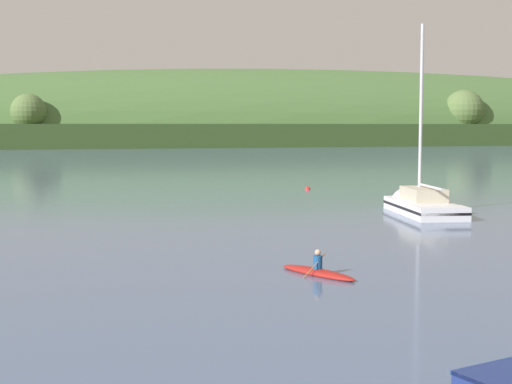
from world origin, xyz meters
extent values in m
cube|color=#314A21|center=(12.28, 192.13, 2.73)|extent=(438.72, 77.35, 5.46)
ellipsoid|color=#476B38|center=(44.81, 210.48, 0.00)|extent=(352.61, 83.33, 41.58)
sphere|color=#56703D|center=(-30.08, 181.29, 8.32)|extent=(8.18, 8.18, 8.18)
sphere|color=#56703D|center=(81.11, 189.76, 9.21)|extent=(10.71, 10.71, 10.71)
cube|color=white|center=(7.21, 41.91, 0.11)|extent=(3.41, 7.65, 1.34)
cone|color=white|center=(7.50, 45.62, 0.11)|extent=(2.86, 2.07, 2.72)
cube|color=black|center=(7.21, 41.91, 0.43)|extent=(3.44, 7.65, 0.16)
cube|color=#BCB299|center=(7.23, 42.10, 1.18)|extent=(2.18, 3.49, 0.80)
cylinder|color=silver|center=(7.28, 42.84, 6.03)|extent=(0.20, 0.20, 10.50)
cylinder|color=silver|center=(7.13, 40.89, 1.73)|extent=(0.46, 3.91, 0.16)
ellipsoid|color=maroon|center=(-3.78, 25.49, 0.07)|extent=(2.37, 3.42, 0.30)
cylinder|color=navy|center=(-3.78, 25.49, 0.41)|extent=(0.44, 0.44, 0.55)
sphere|color=tan|center=(-3.78, 25.49, 0.80)|extent=(0.22, 0.22, 0.22)
cylinder|color=olive|center=(-4.01, 25.24, 0.33)|extent=(1.10, 0.65, 0.89)
sphere|color=red|center=(4.82, 60.27, 0.00)|extent=(0.45, 0.45, 0.45)
cylinder|color=black|center=(4.82, 60.27, 0.27)|extent=(0.04, 0.04, 0.08)
camera|label=1|loc=(-10.81, -0.23, 5.32)|focal=53.27mm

